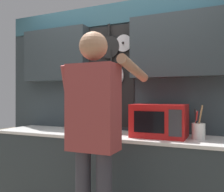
# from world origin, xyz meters

# --- Properties ---
(base_cabinet_counter) EXTENTS (2.51, 0.59, 0.91)m
(base_cabinet_counter) POSITION_xyz_m (0.00, -0.00, 0.45)
(base_cabinet_counter) COLOR #2D383D
(base_cabinet_counter) RESTS_ON ground_plane
(back_wall_unit) EXTENTS (3.08, 0.20, 2.37)m
(back_wall_unit) POSITION_xyz_m (0.01, 0.26, 1.46)
(back_wall_unit) COLOR #2D383D
(back_wall_unit) RESTS_ON ground_plane
(microwave) EXTENTS (0.50, 0.35, 0.31)m
(microwave) POSITION_xyz_m (0.55, -0.00, 1.06)
(microwave) COLOR red
(microwave) RESTS_ON base_cabinet_counter
(knife_block) EXTENTS (0.11, 0.15, 0.29)m
(knife_block) POSITION_xyz_m (-0.05, -0.00, 1.01)
(knife_block) COLOR brown
(knife_block) RESTS_ON base_cabinet_counter
(utensil_crock) EXTENTS (0.12, 0.12, 0.31)m
(utensil_crock) POSITION_xyz_m (0.90, -0.00, 0.99)
(utensil_crock) COLOR white
(utensil_crock) RESTS_ON base_cabinet_counter
(person) EXTENTS (0.54, 0.69, 1.79)m
(person) POSITION_xyz_m (0.19, -0.66, 1.08)
(person) COLOR #383842
(person) RESTS_ON ground_plane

